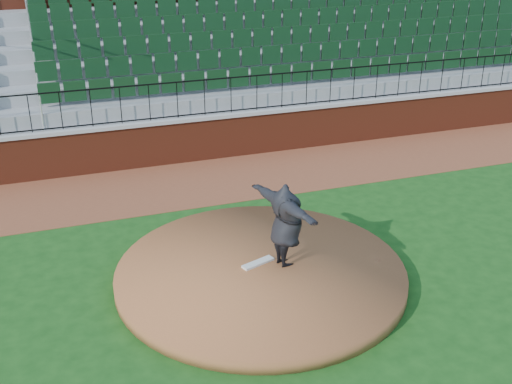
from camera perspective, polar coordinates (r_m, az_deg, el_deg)
ground at (r=12.33m, az=2.30°, el=-8.23°), size 90.00×90.00×0.00m
warning_track at (r=16.90m, az=-4.33°, el=1.09°), size 34.00×3.20×0.01m
field_wall at (r=18.14m, az=-5.71°, el=4.69°), size 34.00×0.35×1.20m
wall_cap at (r=17.93m, az=-5.80°, el=6.64°), size 34.00×0.45×0.10m
wall_railing at (r=17.78m, az=-5.87°, el=8.34°), size 34.00×0.05×1.00m
seating_stands at (r=20.24m, az=-7.80°, el=11.64°), size 34.00×5.10×4.60m
concourse_wall at (r=22.86m, az=-9.36°, el=14.11°), size 34.00×0.50×5.50m
pitchers_mound at (r=12.39m, az=0.42°, el=-7.35°), size 5.61×5.61×0.25m
pitching_rubber at (r=12.45m, az=0.18°, el=-6.39°), size 0.71×0.39×0.05m
pitcher at (r=12.07m, az=2.71°, el=-2.97°), size 1.01×2.17×1.71m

